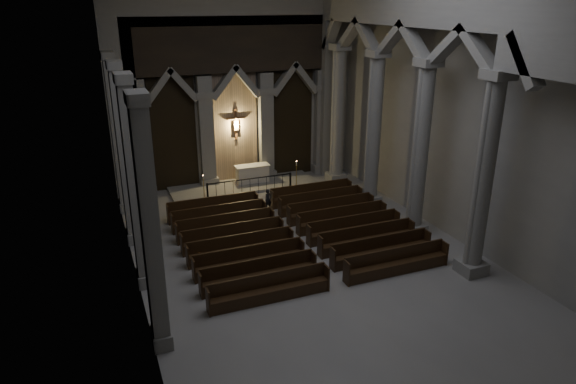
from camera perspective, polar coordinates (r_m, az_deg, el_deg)
The scene contains 11 objects.
room at distance 18.69m, azimuth 4.12°, elevation 12.25°, with size 24.00×24.10×12.00m.
sanctuary_wall at distance 29.54m, azimuth -5.94°, elevation 13.33°, with size 14.00×0.77×12.00m.
right_arcade at distance 22.66m, azimuth 15.61°, elevation 13.61°, with size 1.00×24.00×12.00m.
left_pilasters at distance 21.17m, azimuth -17.20°, elevation 2.09°, with size 0.60×13.00×8.03m.
sanctuary_step at distance 30.20m, azimuth -4.99°, elevation 0.72°, with size 8.50×2.60×0.15m, color gray.
altar at distance 30.39m, azimuth -3.98°, elevation 2.07°, with size 2.03×0.81×1.03m.
altar_rail at distance 28.80m, azimuth -4.24°, elevation 0.95°, with size 4.96×0.09×0.97m.
candle_stand_left at distance 28.16m, azimuth -9.30°, elevation -0.24°, with size 0.26×0.26×1.52m.
candle_stand_right at distance 29.85m, azimuth 0.93°, elevation 1.31°, with size 0.28×0.28×1.63m.
pews at distance 23.25m, azimuth 0.72°, elevation -4.78°, with size 10.01×8.77×1.03m.
worshipper at distance 26.62m, azimuth -2.22°, elevation -0.87°, with size 0.41×0.27×1.13m, color black.
Camera 1 is at (-8.08, -16.64, 10.30)m, focal length 32.00 mm.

